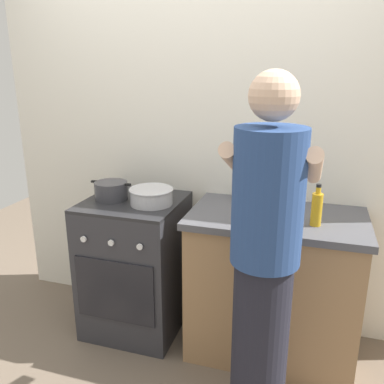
{
  "coord_description": "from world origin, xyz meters",
  "views": [
    {
      "loc": [
        0.73,
        -2.06,
        1.7
      ],
      "look_at": [
        0.05,
        0.12,
        1.0
      ],
      "focal_mm": 37.86,
      "sensor_mm": 36.0,
      "label": 1
    }
  ],
  "objects_px": {
    "pot": "(111,191)",
    "oil_bottle": "(317,209)",
    "stove_range": "(136,265)",
    "mixing_bowl": "(151,195)",
    "spice_bottle": "(289,214)",
    "utensil_crock": "(245,185)",
    "person": "(264,269)"
  },
  "relations": [
    {
      "from": "spice_bottle",
      "to": "oil_bottle",
      "type": "distance_m",
      "value": 0.15
    },
    {
      "from": "mixing_bowl",
      "to": "spice_bottle",
      "type": "bearing_deg",
      "value": -3.62
    },
    {
      "from": "pot",
      "to": "stove_range",
      "type": "bearing_deg",
      "value": 8.03
    },
    {
      "from": "pot",
      "to": "spice_bottle",
      "type": "height_order",
      "value": "pot"
    },
    {
      "from": "utensil_crock",
      "to": "oil_bottle",
      "type": "distance_m",
      "value": 0.53
    },
    {
      "from": "mixing_bowl",
      "to": "person",
      "type": "distance_m",
      "value": 0.96
    },
    {
      "from": "stove_range",
      "to": "spice_bottle",
      "type": "xyz_separation_m",
      "value": [
        0.97,
        -0.08,
        0.49
      ]
    },
    {
      "from": "utensil_crock",
      "to": "oil_bottle",
      "type": "xyz_separation_m",
      "value": [
        0.44,
        -0.31,
        -0.01
      ]
    },
    {
      "from": "stove_range",
      "to": "oil_bottle",
      "type": "distance_m",
      "value": 1.24
    },
    {
      "from": "mixing_bowl",
      "to": "oil_bottle",
      "type": "bearing_deg",
      "value": -3.9
    },
    {
      "from": "pot",
      "to": "spice_bottle",
      "type": "distance_m",
      "value": 1.11
    },
    {
      "from": "stove_range",
      "to": "pot",
      "type": "relative_size",
      "value": 3.29
    },
    {
      "from": "stove_range",
      "to": "mixing_bowl",
      "type": "bearing_deg",
      "value": -12.51
    },
    {
      "from": "pot",
      "to": "oil_bottle",
      "type": "relative_size",
      "value": 1.2
    },
    {
      "from": "stove_range",
      "to": "oil_bottle",
      "type": "relative_size",
      "value": 3.96
    },
    {
      "from": "stove_range",
      "to": "utensil_crock",
      "type": "height_order",
      "value": "utensil_crock"
    },
    {
      "from": "stove_range",
      "to": "utensil_crock",
      "type": "bearing_deg",
      "value": 17.41
    },
    {
      "from": "stove_range",
      "to": "person",
      "type": "distance_m",
      "value": 1.16
    },
    {
      "from": "mixing_bowl",
      "to": "person",
      "type": "relative_size",
      "value": 0.16
    },
    {
      "from": "pot",
      "to": "oil_bottle",
      "type": "xyz_separation_m",
      "value": [
        1.25,
        -0.08,
        0.04
      ]
    },
    {
      "from": "mixing_bowl",
      "to": "oil_bottle",
      "type": "distance_m",
      "value": 0.97
    },
    {
      "from": "spice_bottle",
      "to": "person",
      "type": "height_order",
      "value": "person"
    },
    {
      "from": "stove_range",
      "to": "oil_bottle",
      "type": "xyz_separation_m",
      "value": [
        1.11,
        -0.1,
        0.54
      ]
    },
    {
      "from": "stove_range",
      "to": "oil_bottle",
      "type": "height_order",
      "value": "oil_bottle"
    },
    {
      "from": "oil_bottle",
      "to": "spice_bottle",
      "type": "bearing_deg",
      "value": 174.39
    },
    {
      "from": "pot",
      "to": "mixing_bowl",
      "type": "xyz_separation_m",
      "value": [
        0.28,
        -0.01,
        -0.0
      ]
    },
    {
      "from": "pot",
      "to": "person",
      "type": "relative_size",
      "value": 0.16
    },
    {
      "from": "mixing_bowl",
      "to": "person",
      "type": "bearing_deg",
      "value": -36.16
    },
    {
      "from": "oil_bottle",
      "to": "person",
      "type": "distance_m",
      "value": 0.55
    },
    {
      "from": "oil_bottle",
      "to": "stove_range",
      "type": "bearing_deg",
      "value": 174.99
    },
    {
      "from": "pot",
      "to": "utensil_crock",
      "type": "xyz_separation_m",
      "value": [
        0.81,
        0.23,
        0.05
      ]
    },
    {
      "from": "pot",
      "to": "mixing_bowl",
      "type": "distance_m",
      "value": 0.28
    }
  ]
}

